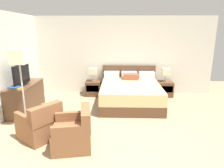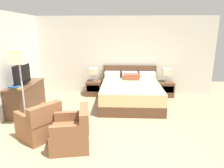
# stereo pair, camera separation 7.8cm
# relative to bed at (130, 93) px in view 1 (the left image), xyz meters

# --- Properties ---
(ground_plane) EXTENTS (10.71, 10.71, 0.00)m
(ground_plane) POSITION_rel_bed_xyz_m (-0.46, -2.56, -0.33)
(ground_plane) COLOR #998466
(wall_back) EXTENTS (6.47, 0.06, 2.58)m
(wall_back) POSITION_rel_bed_xyz_m (-0.46, 1.05, 0.96)
(wall_back) COLOR silver
(wall_back) RESTS_ON ground
(wall_left) EXTENTS (0.06, 5.37, 2.58)m
(wall_left) POSITION_rel_bed_xyz_m (-3.12, -1.07, 0.96)
(wall_left) COLOR silver
(wall_left) RESTS_ON ground
(bed) EXTENTS (1.77, 2.05, 0.98)m
(bed) POSITION_rel_bed_xyz_m (0.00, 0.00, 0.00)
(bed) COLOR brown
(bed) RESTS_ON ground
(nightstand_left) EXTENTS (0.49, 0.45, 0.49)m
(nightstand_left) POSITION_rel_bed_xyz_m (-1.19, 0.73, -0.08)
(nightstand_left) COLOR brown
(nightstand_left) RESTS_ON ground
(nightstand_right) EXTENTS (0.49, 0.45, 0.49)m
(nightstand_right) POSITION_rel_bed_xyz_m (1.19, 0.73, -0.08)
(nightstand_right) COLOR brown
(nightstand_right) RESTS_ON ground
(table_lamp_left) EXTENTS (0.26, 0.26, 0.44)m
(table_lamp_left) POSITION_rel_bed_xyz_m (-1.19, 0.73, 0.49)
(table_lamp_left) COLOR #B7B7BC
(table_lamp_left) RESTS_ON nightstand_left
(table_lamp_right) EXTENTS (0.26, 0.26, 0.44)m
(table_lamp_right) POSITION_rel_bed_xyz_m (1.19, 0.73, 0.49)
(table_lamp_right) COLOR #B7B7BC
(table_lamp_right) RESTS_ON nightstand_right
(dresser) EXTENTS (0.52, 1.35, 0.77)m
(dresser) POSITION_rel_bed_xyz_m (-2.81, -0.73, 0.07)
(dresser) COLOR brown
(dresser) RESTS_ON ground
(tv) EXTENTS (0.18, 0.83, 0.54)m
(tv) POSITION_rel_bed_xyz_m (-2.81, -0.81, 0.70)
(tv) COLOR black
(tv) RESTS_ON dresser
(book_red_cover) EXTENTS (0.24, 0.18, 0.03)m
(book_red_cover) POSITION_rel_bed_xyz_m (-2.79, -1.20, 0.46)
(book_red_cover) COLOR gold
(book_red_cover) RESTS_ON dresser
(book_blue_cover) EXTENTS (0.26, 0.22, 0.03)m
(book_blue_cover) POSITION_rel_bed_xyz_m (-2.83, -1.20, 0.49)
(book_blue_cover) COLOR #234C8E
(book_blue_cover) RESTS_ON book_red_cover
(armchair_by_window) EXTENTS (0.96, 0.96, 0.76)m
(armchair_by_window) POSITION_rel_bed_xyz_m (-1.92, -2.06, -0.04)
(armchair_by_window) COLOR brown
(armchair_by_window) RESTS_ON ground
(armchair_companion) EXTENTS (0.80, 0.79, 0.76)m
(armchair_companion) POSITION_rel_bed_xyz_m (-1.18, -2.37, -0.04)
(armchair_companion) COLOR brown
(armchair_companion) RESTS_ON ground
(floor_lamp) EXTENTS (0.31, 0.31, 1.76)m
(floor_lamp) POSITION_rel_bed_xyz_m (-2.39, -1.68, 1.16)
(floor_lamp) COLOR #B7B7BC
(floor_lamp) RESTS_ON ground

